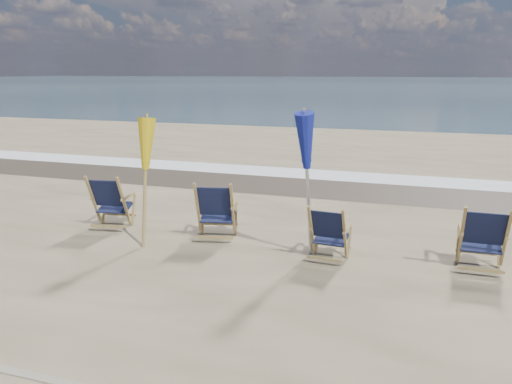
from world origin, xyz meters
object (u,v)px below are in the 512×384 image
umbrella_blue (309,146)px  beach_chair_2 (344,236)px  beach_chair_1 (233,212)px  umbrella_yellow (143,151)px  beach_chair_0 (124,203)px  beach_chair_3 (506,242)px

umbrella_blue → beach_chair_2: bearing=-6.9°
beach_chair_1 → umbrella_blue: (1.40, -0.41, 1.26)m
umbrella_yellow → umbrella_blue: 2.74m
beach_chair_1 → umbrella_yellow: bearing=11.1°
beach_chair_1 → umbrella_blue: umbrella_blue is taller
beach_chair_0 → beach_chair_2: bearing=164.9°
beach_chair_2 → umbrella_blue: bearing=-2.5°
beach_chair_1 → beach_chair_2: bearing=153.1°
beach_chair_1 → beach_chair_2: size_ratio=1.17×
beach_chair_2 → beach_chair_0: bearing=-1.6°
beach_chair_3 → beach_chair_1: bearing=-2.4°
beach_chair_1 → umbrella_yellow: (-1.33, -0.61, 1.08)m
beach_chair_1 → beach_chair_3: 4.25m
beach_chair_0 → beach_chair_1: bearing=172.1°
beach_chair_0 → beach_chair_2: beach_chair_0 is taller
beach_chair_2 → umbrella_yellow: size_ratio=0.43×
beach_chair_2 → umbrella_blue: 1.47m
beach_chair_1 → beach_chair_3: (4.24, -0.20, -0.02)m
beach_chair_0 → beach_chair_3: beach_chair_0 is taller
umbrella_blue → umbrella_yellow: bearing=-175.8°
beach_chair_3 → umbrella_blue: size_ratio=0.45×
beach_chair_2 → beach_chair_3: (2.25, 0.28, 0.06)m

